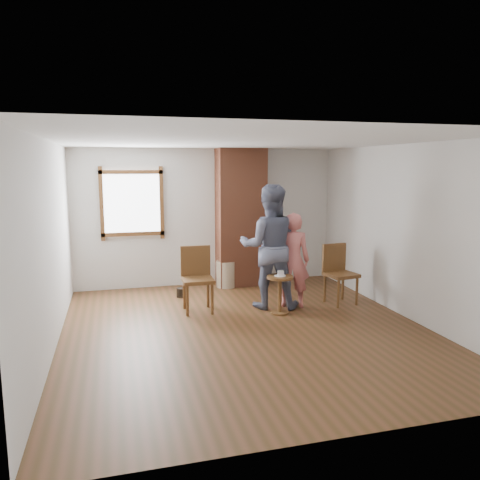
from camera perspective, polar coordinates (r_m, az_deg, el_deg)
name	(u,v)px	position (r m, az deg, el deg)	size (l,w,h in m)	color
ground	(246,330)	(6.67, 0.76, -10.91)	(5.50, 5.50, 0.00)	brown
room_shell	(231,198)	(6.86, -1.05, 5.14)	(5.04, 5.52, 2.62)	silver
brick_chimney	(241,218)	(8.89, 0.09, 2.73)	(0.90, 0.50, 2.60)	#9B5337
stoneware_crock	(226,274)	(8.90, -1.66, -4.14)	(0.39, 0.39, 0.50)	tan
dark_pot	(181,293)	(8.30, -7.20, -6.37)	(0.16, 0.16, 0.16)	black
dining_chair_left	(197,275)	(7.43, -5.28, -4.26)	(0.49, 0.49, 1.02)	brown
dining_chair_right	(338,270)	(7.99, 11.89, -3.62)	(0.53, 0.53, 0.99)	brown
side_table	(280,288)	(7.28, 4.88, -5.89)	(0.40, 0.40, 0.60)	brown
cake_plate	(280,276)	(7.23, 4.91, -4.35)	(0.18, 0.18, 0.01)	white
cake_slice	(281,273)	(7.23, 4.98, -4.08)	(0.08, 0.07, 0.06)	white
man	(270,247)	(7.50, 3.64, -0.82)	(0.97, 0.75, 1.99)	#151B3B
person_pink	(292,260)	(7.60, 6.40, -2.44)	(0.56, 0.37, 1.54)	#D26C69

